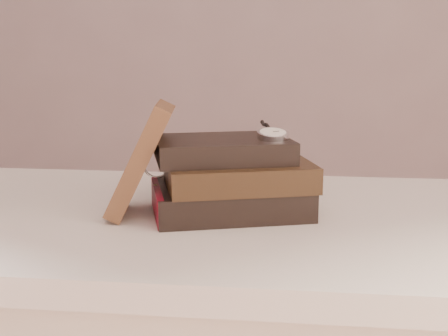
# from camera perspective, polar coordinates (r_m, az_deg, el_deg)

# --- Properties ---
(table) EXTENTS (1.00, 0.60, 0.75)m
(table) POSITION_cam_1_polar(r_m,az_deg,el_deg) (1.01, -3.40, -9.26)
(table) COLOR silver
(table) RESTS_ON ground
(book_stack) EXTENTS (0.29, 0.23, 0.12)m
(book_stack) POSITION_cam_1_polar(r_m,az_deg,el_deg) (0.96, 0.68, -1.04)
(book_stack) COLOR black
(book_stack) RESTS_ON table
(journal) EXTENTS (0.13, 0.13, 0.18)m
(journal) POSITION_cam_1_polar(r_m,az_deg,el_deg) (0.95, -8.03, 0.83)
(journal) COLOR #412719
(journal) RESTS_ON table
(pocket_watch) EXTENTS (0.06, 0.16, 0.02)m
(pocket_watch) POSITION_cam_1_polar(r_m,az_deg,el_deg) (0.95, 4.67, 3.33)
(pocket_watch) COLOR silver
(pocket_watch) RESTS_ON book_stack
(eyeglasses) EXTENTS (0.13, 0.14, 0.05)m
(eyeglasses) POSITION_cam_1_polar(r_m,az_deg,el_deg) (1.03, -5.04, 0.47)
(eyeglasses) COLOR silver
(eyeglasses) RESTS_ON book_stack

